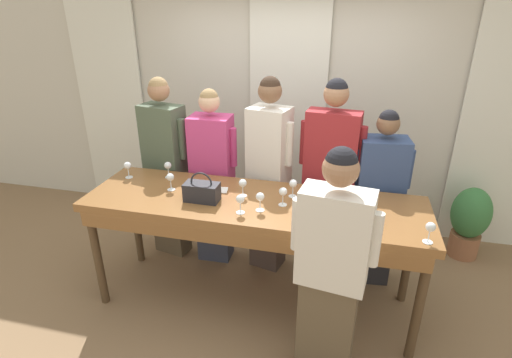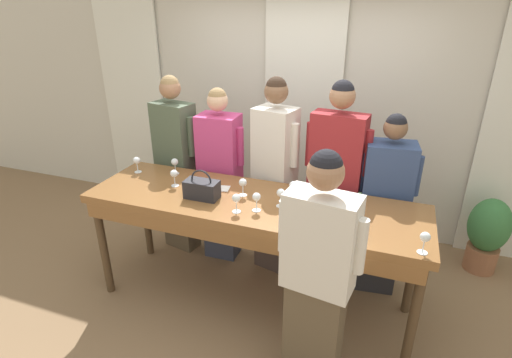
# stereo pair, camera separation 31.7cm
# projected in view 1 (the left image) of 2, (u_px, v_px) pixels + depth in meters

# --- Properties ---
(ground_plane) EXTENTS (18.00, 18.00, 0.00)m
(ground_plane) POSITION_uv_depth(u_px,v_px,m) (254.00, 300.00, 3.57)
(ground_plane) COLOR #846647
(wall_back) EXTENTS (12.00, 0.06, 2.80)m
(wall_back) POSITION_uv_depth(u_px,v_px,m) (288.00, 104.00, 4.42)
(wall_back) COLOR beige
(wall_back) RESTS_ON ground_plane
(curtain_panel_left) EXTENTS (0.83, 0.03, 2.69)m
(curtain_panel_left) POSITION_uv_depth(u_px,v_px,m) (111.00, 100.00, 4.86)
(curtain_panel_left) COLOR white
(curtain_panel_left) RESTS_ON ground_plane
(curtain_panel_center) EXTENTS (0.83, 0.03, 2.69)m
(curtain_panel_center) POSITION_uv_depth(u_px,v_px,m) (287.00, 111.00, 4.39)
(curtain_panel_center) COLOR white
(curtain_panel_center) RESTS_ON ground_plane
(curtain_panel_right) EXTENTS (0.83, 0.03, 2.69)m
(curtain_panel_right) POSITION_uv_depth(u_px,v_px,m) (505.00, 124.00, 3.92)
(curtain_panel_right) COLOR white
(curtain_panel_right) RESTS_ON ground_plane
(tasting_bar) EXTENTS (2.71, 0.80, 1.00)m
(tasting_bar) POSITION_uv_depth(u_px,v_px,m) (253.00, 212.00, 3.18)
(tasting_bar) COLOR brown
(tasting_bar) RESTS_ON ground_plane
(wine_bottle) EXTENTS (0.07, 0.07, 0.29)m
(wine_bottle) POSITION_uv_depth(u_px,v_px,m) (363.00, 212.00, 2.76)
(wine_bottle) COLOR black
(wine_bottle) RESTS_ON tasting_bar
(handbag) EXTENTS (0.27, 0.14, 0.24)m
(handbag) POSITION_uv_depth(u_px,v_px,m) (202.00, 191.00, 3.13)
(handbag) COLOR #232328
(handbag) RESTS_ON tasting_bar
(wine_glass_front_left) EXTENTS (0.07, 0.07, 0.15)m
(wine_glass_front_left) POSITION_uv_depth(u_px,v_px,m) (293.00, 184.00, 3.18)
(wine_glass_front_left) COLOR white
(wine_glass_front_left) RESTS_ON tasting_bar
(wine_glass_front_mid) EXTENTS (0.07, 0.07, 0.15)m
(wine_glass_front_mid) POSITION_uv_depth(u_px,v_px,m) (283.00, 192.00, 3.05)
(wine_glass_front_mid) COLOR white
(wine_glass_front_mid) RESTS_ON tasting_bar
(wine_glass_front_right) EXTENTS (0.07, 0.07, 0.15)m
(wine_glass_front_right) POSITION_uv_depth(u_px,v_px,m) (260.00, 198.00, 2.97)
(wine_glass_front_right) COLOR white
(wine_glass_front_right) RESTS_ON tasting_bar
(wine_glass_center_left) EXTENTS (0.07, 0.07, 0.15)m
(wine_glass_center_left) POSITION_uv_depth(u_px,v_px,m) (128.00, 166.00, 3.53)
(wine_glass_center_left) COLOR white
(wine_glass_center_left) RESTS_ON tasting_bar
(wine_glass_center_mid) EXTENTS (0.07, 0.07, 0.15)m
(wine_glass_center_mid) POSITION_uv_depth(u_px,v_px,m) (243.00, 184.00, 3.19)
(wine_glass_center_mid) COLOR white
(wine_glass_center_mid) RESTS_ON tasting_bar
(wine_glass_center_right) EXTENTS (0.07, 0.07, 0.15)m
(wine_glass_center_right) POSITION_uv_depth(u_px,v_px,m) (430.00, 228.00, 2.57)
(wine_glass_center_right) COLOR white
(wine_glass_center_right) RESTS_ON tasting_bar
(wine_glass_back_left) EXTENTS (0.07, 0.07, 0.15)m
(wine_glass_back_left) POSITION_uv_depth(u_px,v_px,m) (240.00, 200.00, 2.93)
(wine_glass_back_left) COLOR white
(wine_glass_back_left) RESTS_ON tasting_bar
(wine_glass_back_mid) EXTENTS (0.07, 0.07, 0.15)m
(wine_glass_back_mid) POSITION_uv_depth(u_px,v_px,m) (170.00, 178.00, 3.30)
(wine_glass_back_mid) COLOR white
(wine_glass_back_mid) RESTS_ON tasting_bar
(wine_glass_back_right) EXTENTS (0.07, 0.07, 0.15)m
(wine_glass_back_right) POSITION_uv_depth(u_px,v_px,m) (168.00, 166.00, 3.53)
(wine_glass_back_right) COLOR white
(wine_glass_back_right) RESTS_ON tasting_bar
(wine_glass_near_host) EXTENTS (0.07, 0.07, 0.15)m
(wine_glass_near_host) POSITION_uv_depth(u_px,v_px,m) (337.00, 214.00, 2.74)
(wine_glass_near_host) COLOR white
(wine_glass_near_host) RESTS_ON tasting_bar
(napkin) EXTENTS (0.13, 0.13, 0.00)m
(napkin) POSITION_uv_depth(u_px,v_px,m) (221.00, 190.00, 3.33)
(napkin) COLOR white
(napkin) RESTS_ON tasting_bar
(guest_olive_jacket) EXTENTS (0.51, 0.31, 1.83)m
(guest_olive_jacket) POSITION_uv_depth(u_px,v_px,m) (166.00, 168.00, 3.93)
(guest_olive_jacket) COLOR brown
(guest_olive_jacket) RESTS_ON ground_plane
(guest_pink_top) EXTENTS (0.49, 0.29, 1.75)m
(guest_pink_top) POSITION_uv_depth(u_px,v_px,m) (213.00, 178.00, 3.85)
(guest_pink_top) COLOR #383D51
(guest_pink_top) RESTS_ON ground_plane
(guest_cream_sweater) EXTENTS (0.46, 0.35, 1.88)m
(guest_cream_sweater) POSITION_uv_depth(u_px,v_px,m) (269.00, 176.00, 3.69)
(guest_cream_sweater) COLOR #473833
(guest_cream_sweater) RESTS_ON ground_plane
(guest_striped_shirt) EXTENTS (0.57, 0.26, 1.88)m
(guest_striped_shirt) POSITION_uv_depth(u_px,v_px,m) (329.00, 181.00, 3.57)
(guest_striped_shirt) COLOR brown
(guest_striped_shirt) RESTS_ON ground_plane
(guest_navy_coat) EXTENTS (0.52, 0.32, 1.65)m
(guest_navy_coat) POSITION_uv_depth(u_px,v_px,m) (378.00, 201.00, 3.54)
(guest_navy_coat) COLOR #28282D
(guest_navy_coat) RESTS_ON ground_plane
(host_pouring) EXTENTS (0.55, 0.28, 1.72)m
(host_pouring) POSITION_uv_depth(u_px,v_px,m) (331.00, 271.00, 2.53)
(host_pouring) COLOR brown
(host_pouring) RESTS_ON ground_plane
(potted_plant) EXTENTS (0.38, 0.38, 0.77)m
(potted_plant) POSITION_uv_depth(u_px,v_px,m) (469.00, 220.00, 4.05)
(potted_plant) COLOR #935B3D
(potted_plant) RESTS_ON ground_plane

